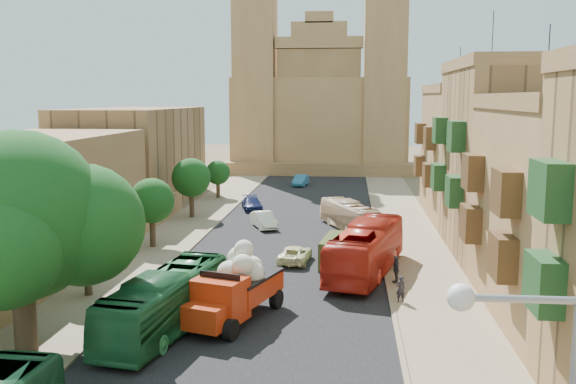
% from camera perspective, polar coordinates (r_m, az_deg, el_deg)
% --- Properties ---
extents(road_surface, '(14.00, 140.00, 0.01)m').
position_cam_1_polar(road_surface, '(53.21, 0.42, -3.63)').
color(road_surface, black).
rests_on(road_surface, ground).
extents(sidewalk_east, '(5.00, 140.00, 0.01)m').
position_cam_1_polar(sidewalk_east, '(53.22, 10.68, -3.78)').
color(sidewalk_east, '#867257').
rests_on(sidewalk_east, ground).
extents(sidewalk_west, '(5.00, 140.00, 0.01)m').
position_cam_1_polar(sidewalk_west, '(54.86, -9.53, -3.38)').
color(sidewalk_west, '#867257').
rests_on(sidewalk_west, ground).
extents(kerb_east, '(0.25, 140.00, 0.12)m').
position_cam_1_polar(kerb_east, '(53.04, 7.99, -3.69)').
color(kerb_east, '#867257').
rests_on(kerb_east, ground).
extents(kerb_west, '(0.25, 140.00, 0.12)m').
position_cam_1_polar(kerb_west, '(54.26, -6.98, -3.40)').
color(kerb_west, '#867257').
rests_on(kerb_west, ground).
extents(townhouse_b, '(9.00, 14.00, 14.90)m').
position_cam_1_polar(townhouse_b, '(35.14, 24.23, -1.24)').
color(townhouse_b, olive).
rests_on(townhouse_b, ground).
extents(townhouse_c, '(9.00, 14.00, 17.40)m').
position_cam_1_polar(townhouse_c, '(48.36, 19.08, 2.97)').
color(townhouse_c, '#987045').
rests_on(townhouse_c, ground).
extents(townhouse_d, '(9.00, 14.00, 15.90)m').
position_cam_1_polar(townhouse_d, '(62.07, 16.05, 3.50)').
color(townhouse_d, olive).
rests_on(townhouse_d, ground).
extents(west_wall, '(1.00, 40.00, 1.80)m').
position_cam_1_polar(west_wall, '(46.34, -16.37, -4.65)').
color(west_wall, olive).
rests_on(west_wall, ground).
extents(west_building_low, '(10.00, 28.00, 8.40)m').
position_cam_1_polar(west_building_low, '(46.34, -23.79, -0.88)').
color(west_building_low, brown).
rests_on(west_building_low, ground).
extents(west_building_mid, '(10.00, 22.00, 10.00)m').
position_cam_1_polar(west_building_mid, '(69.89, -13.40, 3.16)').
color(west_building_mid, '#987045').
rests_on(west_building_mid, ground).
extents(church, '(28.00, 22.50, 36.30)m').
position_cam_1_polar(church, '(100.57, 2.93, 7.47)').
color(church, olive).
rests_on(church, ground).
extents(ficus_tree, '(9.78, 9.00, 9.78)m').
position_cam_1_polar(ficus_tree, '(29.89, -22.64, -2.47)').
color(ficus_tree, '#382A1C').
rests_on(ficus_tree, ground).
extents(street_tree_a, '(3.19, 3.19, 4.91)m').
position_cam_1_polar(street_tree_a, '(37.68, -17.51, -3.95)').
color(street_tree_a, '#382A1C').
rests_on(street_tree_a, ground).
extents(street_tree_b, '(3.37, 3.37, 5.19)m').
position_cam_1_polar(street_tree_b, '(48.72, -12.02, -0.79)').
color(street_tree_b, '#382A1C').
rests_on(street_tree_b, ground).
extents(street_tree_c, '(3.61, 3.61, 5.56)m').
position_cam_1_polar(street_tree_c, '(60.11, -8.60, 1.26)').
color(street_tree_c, '#382A1C').
rests_on(street_tree_c, ground).
extents(street_tree_d, '(2.72, 2.72, 4.18)m').
position_cam_1_polar(street_tree_d, '(71.83, -6.26, 1.70)').
color(street_tree_d, '#382A1C').
rests_on(street_tree_d, ground).
extents(red_truck, '(4.43, 7.08, 3.91)m').
position_cam_1_polar(red_truck, '(32.45, -4.76, -8.41)').
color(red_truck, '#B62D0E').
rests_on(red_truck, ground).
extents(olive_pickup, '(2.60, 4.79, 1.88)m').
position_cam_1_polar(olive_pickup, '(43.05, 4.55, -5.29)').
color(olive_pickup, '#3A461A').
rests_on(olive_pickup, ground).
extents(bus_green_north, '(4.10, 10.67, 2.90)m').
position_cam_1_polar(bus_green_north, '(31.57, -10.78, -9.53)').
color(bus_green_north, '#1F6132').
rests_on(bus_green_north, ground).
extents(bus_red_east, '(5.40, 11.83, 3.21)m').
position_cam_1_polar(bus_red_east, '(40.91, 6.98, -5.07)').
color(bus_red_east, '#B52315').
rests_on(bus_red_east, ground).
extents(bus_cream_east, '(5.31, 8.72, 2.40)m').
position_cam_1_polar(bus_cream_east, '(54.43, 5.47, -2.12)').
color(bus_cream_east, beige).
rests_on(bus_cream_east, ground).
extents(car_blue_a, '(2.36, 3.47, 1.10)m').
position_cam_1_polar(car_blue_a, '(42.07, -7.78, -6.19)').
color(car_blue_a, '#3F5FB0').
rests_on(car_blue_a, ground).
extents(car_white_a, '(3.00, 4.45, 1.39)m').
position_cam_1_polar(car_white_a, '(55.07, -2.16, -2.50)').
color(car_white_a, white).
rests_on(car_white_a, ground).
extents(car_cream, '(2.25, 4.25, 1.14)m').
position_cam_1_polar(car_cream, '(43.68, 0.64, -5.54)').
color(car_cream, '#EFEAAE').
rests_on(car_cream, ground).
extents(car_dkblue, '(2.86, 4.72, 1.28)m').
position_cam_1_polar(car_dkblue, '(63.84, -3.22, -1.05)').
color(car_dkblue, '#131B4A').
rests_on(car_dkblue, ground).
extents(car_white_b, '(2.23, 3.71, 1.18)m').
position_cam_1_polar(car_white_b, '(63.87, 4.34, -1.10)').
color(car_white_b, silver).
rests_on(car_white_b, ground).
extents(car_blue_b, '(1.96, 4.34, 1.38)m').
position_cam_1_polar(car_blue_b, '(81.45, 1.14, 1.05)').
color(car_blue_b, teal).
rests_on(car_blue_b, ground).
extents(pedestrian_a, '(0.62, 0.50, 1.47)m').
position_cam_1_polar(pedestrian_a, '(35.90, 9.98, -8.50)').
color(pedestrian_a, '#27232B').
rests_on(pedestrian_a, ground).
extents(pedestrian_c, '(0.56, 1.04, 1.68)m').
position_cam_1_polar(pedestrian_c, '(39.42, 9.57, -6.79)').
color(pedestrian_c, '#35373D').
rests_on(pedestrian_c, ground).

